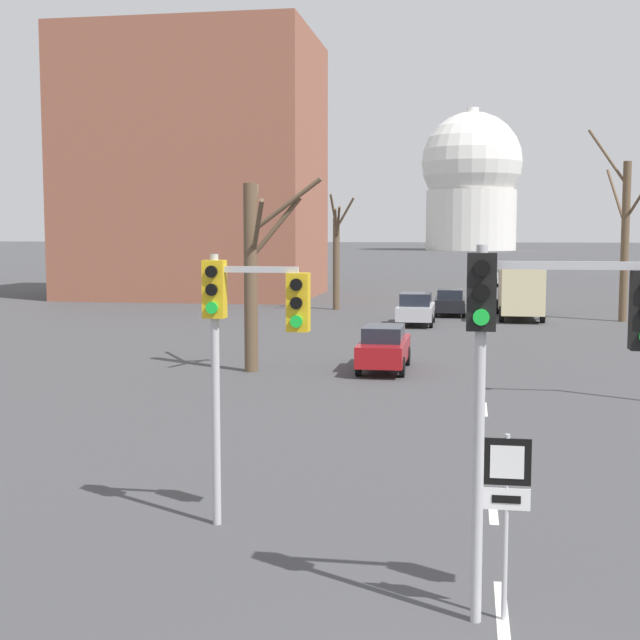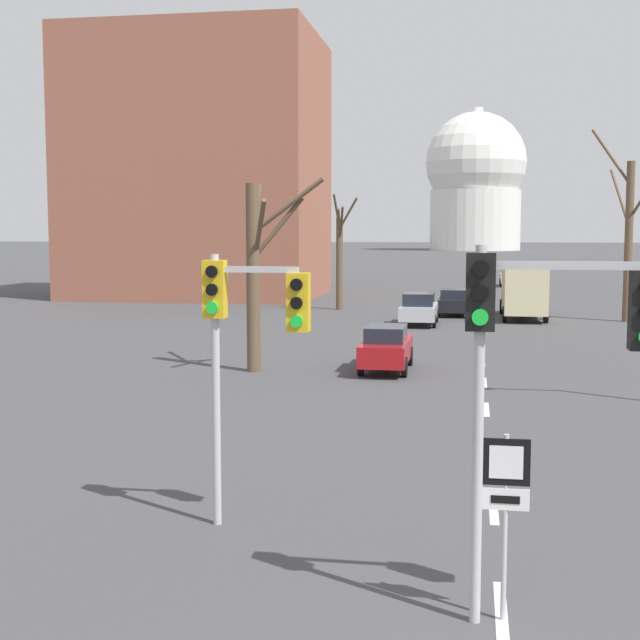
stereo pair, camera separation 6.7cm
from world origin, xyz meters
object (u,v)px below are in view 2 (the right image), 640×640
object	(u,v)px
traffic_signal_centre_tall	(537,340)
traffic_signal_near_left	(244,322)
sedan_near_left	(510,276)
sedan_near_right	(453,302)
sedan_mid_centre	(419,309)
delivery_truck	(523,289)
route_sign_post	(505,495)
sedan_far_left	(386,347)

from	to	relation	value
traffic_signal_centre_tall	traffic_signal_near_left	bearing A→B (deg)	145.23
traffic_signal_near_left	sedan_near_left	size ratio (longest dim) A/B	1.00
sedan_near_right	sedan_mid_centre	xyz separation A→B (m)	(-1.70, -5.70, 0.07)
sedan_near_right	delivery_truck	bearing A→B (deg)	-17.46
route_sign_post	traffic_signal_near_left	bearing A→B (deg)	144.04
traffic_signal_near_left	traffic_signal_centre_tall	bearing A→B (deg)	-34.77
traffic_signal_centre_tall	sedan_near_right	size ratio (longest dim) A/B	1.18
sedan_far_left	traffic_signal_centre_tall	bearing A→B (deg)	-79.48
route_sign_post	sedan_near_left	world-z (taller)	route_sign_post
traffic_signal_near_left	route_sign_post	xyz separation A→B (m)	(4.16, -3.02, -1.81)
route_sign_post	delivery_truck	bearing A→B (deg)	86.59
sedan_far_left	sedan_mid_centre	bearing A→B (deg)	89.24
traffic_signal_centre_tall	sedan_near_right	bearing A→B (deg)	92.55
route_sign_post	delivery_truck	distance (m)	40.64
sedan_near_right	delivery_truck	xyz separation A→B (m)	(3.96, -1.24, 0.91)
traffic_signal_near_left	delivery_truck	world-z (taller)	traffic_signal_near_left
sedan_near_right	delivery_truck	world-z (taller)	delivery_truck
traffic_signal_centre_tall	delivery_truck	world-z (taller)	traffic_signal_centre_tall
sedan_near_right	traffic_signal_centre_tall	bearing A→B (deg)	-87.45
traffic_signal_centre_tall	delivery_truck	size ratio (longest dim) A/B	0.67
delivery_truck	sedan_mid_centre	bearing A→B (deg)	-141.74
sedan_near_left	sedan_near_right	distance (m)	29.75
traffic_signal_near_left	sedan_near_left	distance (m)	68.62
sedan_near_left	sedan_near_right	size ratio (longest dim) A/B	1.12
route_sign_post	traffic_signal_centre_tall	bearing A→B (deg)	-16.77
traffic_signal_near_left	sedan_near_right	size ratio (longest dim) A/B	1.13
sedan_near_left	sedan_near_right	bearing A→B (deg)	-98.67
sedan_far_left	delivery_truck	xyz separation A→B (m)	(5.87, 20.32, 0.86)
traffic_signal_centre_tall	delivery_truck	distance (m)	40.77
traffic_signal_centre_tall	sedan_mid_centre	distance (m)	36.49
sedan_near_left	delivery_truck	size ratio (longest dim) A/B	0.63
traffic_signal_centre_tall	sedan_far_left	xyz separation A→B (m)	(-3.78, 20.35, -2.80)
sedan_near_right	delivery_truck	size ratio (longest dim) A/B	0.57
route_sign_post	sedan_mid_centre	size ratio (longest dim) A/B	0.54
sedan_near_right	traffic_signal_near_left	bearing A→B (deg)	-93.87
route_sign_post	sedan_far_left	size ratio (longest dim) A/B	0.55
sedan_near_left	route_sign_post	bearing A→B (deg)	-92.37
traffic_signal_near_left	sedan_far_left	size ratio (longest dim) A/B	1.04
route_sign_post	sedan_near_left	size ratio (longest dim) A/B	0.53
traffic_signal_centre_tall	sedan_mid_centre	world-z (taller)	traffic_signal_centre_tall
traffic_signal_near_left	sedan_far_left	bearing A→B (deg)	87.61
sedan_near_left	sedan_mid_centre	size ratio (longest dim) A/B	1.02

